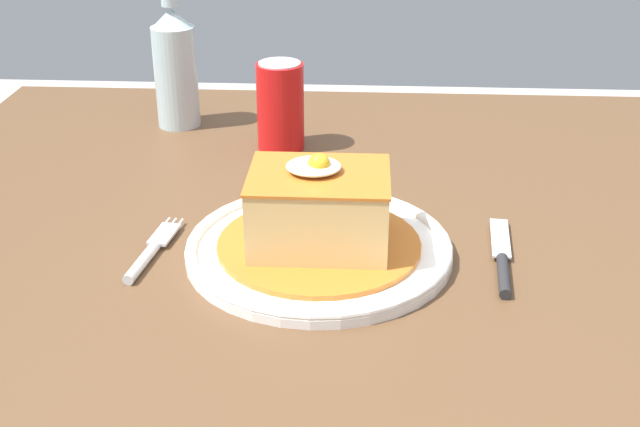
% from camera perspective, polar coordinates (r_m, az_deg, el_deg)
% --- Properties ---
extents(dining_table, '(1.24, 1.08, 0.76)m').
position_cam_1_polar(dining_table, '(0.96, 4.20, -7.25)').
color(dining_table, brown).
rests_on(dining_table, ground_plane).
extents(main_plate, '(0.29, 0.29, 0.02)m').
position_cam_1_polar(main_plate, '(0.88, -0.07, -2.39)').
color(main_plate, white).
rests_on(main_plate, dining_table).
extents(sandwich_meal, '(0.22, 0.22, 0.11)m').
position_cam_1_polar(sandwich_meal, '(0.86, -0.08, -0.00)').
color(sandwich_meal, '#C66B23').
rests_on(sandwich_meal, main_plate).
extents(fork, '(0.03, 0.14, 0.01)m').
position_cam_1_polar(fork, '(0.89, -11.84, -2.72)').
color(fork, silver).
rests_on(fork, dining_table).
extents(knife, '(0.03, 0.17, 0.01)m').
position_cam_1_polar(knife, '(0.87, 12.64, -3.48)').
color(knife, '#262628').
rests_on(knife, dining_table).
extents(soda_can, '(0.07, 0.07, 0.12)m').
position_cam_1_polar(soda_can, '(1.15, -2.78, 7.50)').
color(soda_can, red).
rests_on(soda_can, dining_table).
extents(beer_bottle_clear, '(0.06, 0.06, 0.27)m').
position_cam_1_polar(beer_bottle_clear, '(1.24, -10.11, 10.46)').
color(beer_bottle_clear, '#ADC6CC').
rests_on(beer_bottle_clear, dining_table).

